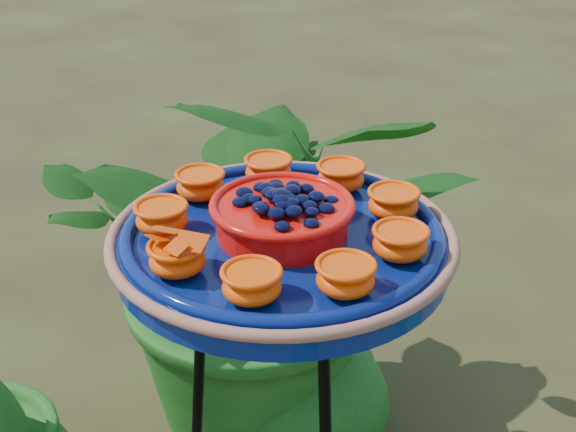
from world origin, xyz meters
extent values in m
torus|color=black|center=(0.02, -0.01, 0.89)|extent=(0.30, 0.30, 0.02)
cylinder|color=navy|center=(0.02, -0.01, 0.92)|extent=(0.52, 0.52, 0.04)
torus|color=#9B6546|center=(0.02, -0.01, 0.94)|extent=(0.48, 0.48, 0.02)
torus|color=navy|center=(0.02, -0.01, 0.94)|extent=(0.44, 0.44, 0.02)
cylinder|color=red|center=(0.02, -0.01, 0.96)|extent=(0.20, 0.20, 0.04)
torus|color=red|center=(0.02, -0.01, 0.99)|extent=(0.20, 0.20, 0.01)
ellipsoid|color=black|center=(0.02, -0.01, 0.99)|extent=(0.16, 0.16, 0.03)
ellipsoid|color=#F83602|center=(0.17, 0.04, 0.96)|extent=(0.07, 0.07, 0.04)
cylinder|color=#F44C04|center=(0.17, 0.04, 0.98)|extent=(0.07, 0.07, 0.01)
ellipsoid|color=#F83602|center=(0.10, 0.13, 0.96)|extent=(0.07, 0.07, 0.04)
cylinder|color=#F44C04|center=(0.10, 0.13, 0.98)|extent=(0.07, 0.07, 0.01)
ellipsoid|color=#F83602|center=(-0.01, 0.15, 0.96)|extent=(0.07, 0.07, 0.04)
cylinder|color=#F44C04|center=(-0.01, 0.15, 0.98)|extent=(0.07, 0.07, 0.01)
ellipsoid|color=#F83602|center=(-0.11, 0.09, 0.96)|extent=(0.07, 0.07, 0.04)
cylinder|color=#F44C04|center=(-0.11, 0.09, 0.98)|extent=(0.07, 0.07, 0.01)
ellipsoid|color=#F83602|center=(-0.15, -0.01, 0.96)|extent=(0.07, 0.07, 0.04)
cylinder|color=#F44C04|center=(-0.15, -0.01, 0.98)|extent=(0.07, 0.07, 0.01)
ellipsoid|color=#F83602|center=(-0.11, -0.12, 0.96)|extent=(0.07, 0.07, 0.04)
cylinder|color=#F44C04|center=(-0.11, -0.12, 0.98)|extent=(0.07, 0.07, 0.01)
ellipsoid|color=#F83602|center=(-0.01, -0.17, 0.96)|extent=(0.07, 0.07, 0.04)
cylinder|color=#F44C04|center=(-0.01, -0.17, 0.98)|extent=(0.07, 0.07, 0.01)
ellipsoid|color=#F83602|center=(0.10, -0.15, 0.96)|extent=(0.07, 0.07, 0.04)
cylinder|color=#F44C04|center=(0.10, -0.15, 0.98)|extent=(0.07, 0.07, 0.01)
ellipsoid|color=#F83602|center=(0.17, -0.07, 0.96)|extent=(0.07, 0.07, 0.04)
cylinder|color=#F44C04|center=(0.17, -0.07, 0.98)|extent=(0.07, 0.07, 0.01)
cylinder|color=black|center=(-0.01, -0.17, 0.99)|extent=(0.02, 0.03, 0.00)
cube|color=#E15704|center=(-0.03, -0.17, 0.99)|extent=(0.05, 0.04, 0.01)
cube|color=#E15704|center=(0.01, -0.17, 0.99)|extent=(0.05, 0.04, 0.01)
imported|color=#195216|center=(-0.46, 0.46, 0.50)|extent=(1.18, 1.13, 1.01)
camera|label=1|loc=(0.66, -0.72, 1.47)|focal=50.00mm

